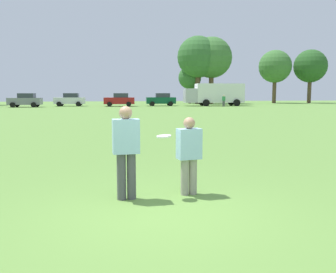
% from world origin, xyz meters
% --- Properties ---
extents(ground_plane, '(150.16, 150.16, 0.00)m').
position_xyz_m(ground_plane, '(0.00, 0.00, 0.00)').
color(ground_plane, '#608C3D').
extents(player_thrower, '(0.50, 0.31, 1.71)m').
position_xyz_m(player_thrower, '(-0.52, 0.93, 0.97)').
color(player_thrower, '#4C4C51').
rests_on(player_thrower, ground).
extents(player_defender, '(0.48, 0.33, 1.49)m').
position_xyz_m(player_defender, '(0.67, 1.08, 0.83)').
color(player_defender, gray).
rests_on(player_defender, ground).
extents(frisbee, '(0.27, 0.27, 0.06)m').
position_xyz_m(frisbee, '(0.17, 0.96, 1.15)').
color(frisbee, white).
extents(traffic_cone, '(0.32, 0.32, 0.48)m').
position_xyz_m(traffic_cone, '(1.50, 5.07, 0.23)').
color(traffic_cone, '#D8590C').
rests_on(traffic_cone, ground).
extents(parked_car_mid_left, '(4.26, 2.32, 1.82)m').
position_xyz_m(parked_car_mid_left, '(-12.12, 45.14, 0.92)').
color(parked_car_mid_left, slate).
rests_on(parked_car_mid_left, ground).
extents(parked_car_center, '(4.26, 2.32, 1.82)m').
position_xyz_m(parked_car_center, '(-6.71, 47.89, 0.92)').
color(parked_car_center, silver).
rests_on(parked_car_center, ground).
extents(parked_car_mid_right, '(4.26, 2.32, 1.82)m').
position_xyz_m(parked_car_mid_right, '(0.20, 46.11, 0.92)').
color(parked_car_mid_right, maroon).
rests_on(parked_car_mid_right, ground).
extents(parked_car_near_right, '(4.26, 2.32, 1.82)m').
position_xyz_m(parked_car_near_right, '(6.16, 46.99, 0.92)').
color(parked_car_near_right, '#0C4C2D').
rests_on(parked_car_near_right, ground).
extents(box_truck, '(8.57, 3.20, 3.18)m').
position_xyz_m(box_truck, '(13.84, 45.96, 1.75)').
color(box_truck, white).
rests_on(box_truck, ground).
extents(bystander_sideline_watcher, '(0.48, 0.33, 1.59)m').
position_xyz_m(bystander_sideline_watcher, '(14.37, 43.43, 0.90)').
color(bystander_sideline_watcher, '#4C4C51').
rests_on(bystander_sideline_watcher, ground).
extents(tree_west_maple, '(4.00, 4.00, 6.51)m').
position_xyz_m(tree_west_maple, '(12.67, 58.13, 4.48)').
color(tree_west_maple, brown).
rests_on(tree_west_maple, ground).
extents(tree_center_elm, '(7.03, 7.03, 11.42)m').
position_xyz_m(tree_center_elm, '(13.68, 56.29, 7.85)').
color(tree_center_elm, brown).
rests_on(tree_center_elm, ground).
extents(tree_east_birch, '(6.97, 6.97, 11.32)m').
position_xyz_m(tree_east_birch, '(16.07, 56.36, 7.79)').
color(tree_east_birch, brown).
rests_on(tree_east_birch, ground).
extents(tree_east_oak, '(5.83, 5.83, 9.47)m').
position_xyz_m(tree_east_oak, '(28.18, 57.67, 6.51)').
color(tree_east_oak, brown).
rests_on(tree_east_oak, ground).
extents(tree_far_east_pine, '(5.91, 5.91, 9.60)m').
position_xyz_m(tree_far_east_pine, '(34.67, 57.12, 6.60)').
color(tree_far_east_pine, brown).
rests_on(tree_far_east_pine, ground).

